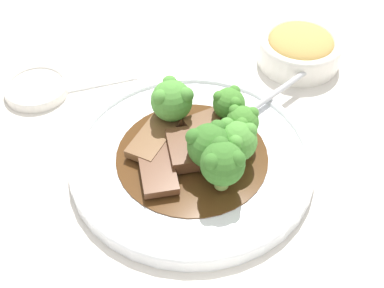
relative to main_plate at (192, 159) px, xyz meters
name	(u,v)px	position (x,y,z in m)	size (l,w,h in m)	color
ground_plane	(192,165)	(0.00, 0.00, -0.01)	(4.00, 4.00, 0.00)	silver
main_plate	(192,159)	(0.00, 0.00, 0.00)	(0.27, 0.27, 0.02)	white
beef_strip_0	(208,123)	(0.04, -0.02, 0.02)	(0.04, 0.06, 0.02)	brown
beef_strip_1	(182,150)	(0.00, 0.01, 0.02)	(0.05, 0.03, 0.02)	#56331E
beef_strip_2	(154,137)	(0.03, 0.04, 0.01)	(0.08, 0.07, 0.01)	brown
beef_strip_3	(157,169)	(-0.02, 0.04, 0.01)	(0.07, 0.04, 0.01)	#56331E
broccoli_floret_0	(223,163)	(-0.05, -0.02, 0.04)	(0.04, 0.04, 0.06)	#8EB756
broccoli_floret_1	(237,141)	(-0.01, -0.04, 0.04)	(0.04, 0.04, 0.05)	#7FA84C
broccoli_floret_2	(229,103)	(0.04, -0.05, 0.04)	(0.04, 0.04, 0.05)	#8EB756
broccoli_floret_3	(172,100)	(0.05, 0.01, 0.04)	(0.05, 0.05, 0.05)	#8EB756
broccoli_floret_4	(242,122)	(0.01, -0.06, 0.04)	(0.04, 0.04, 0.05)	#7FA84C
broccoli_floret_5	(210,145)	(-0.02, -0.02, 0.04)	(0.05, 0.05, 0.05)	#8EB756
serving_spoon	(245,112)	(0.05, -0.07, 0.02)	(0.14, 0.18, 0.01)	#B7B7BC
side_bowl_appetizer	(300,48)	(0.16, -0.17, 0.01)	(0.11, 0.11, 0.04)	white
sauce_dish	(36,88)	(0.15, 0.17, 0.00)	(0.08, 0.08, 0.01)	white
paper_napkin	(94,56)	(0.21, 0.10, -0.01)	(0.13, 0.11, 0.01)	white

